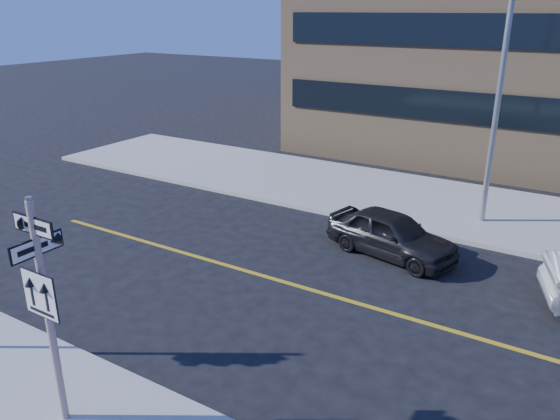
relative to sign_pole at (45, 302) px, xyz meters
The scene contains 4 objects.
ground 3.50m from the sign_pole, 90.00° to the left, with size 120.00×120.00×0.00m, color black.
sign_pole is the anchor object (origin of this frame).
parked_car_a 10.04m from the sign_pole, 76.69° to the left, with size 3.93×1.58×1.34m, color black.
streetlight_a 14.05m from the sign_pole, 73.23° to the left, with size 0.55×2.25×8.00m.
Camera 1 is at (7.19, -7.04, 6.84)m, focal length 35.00 mm.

